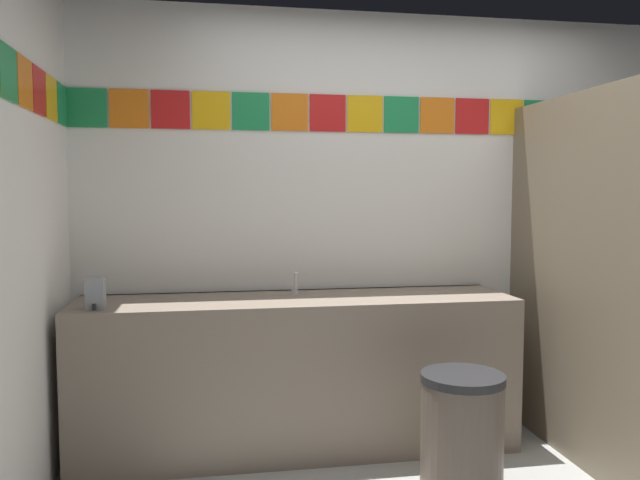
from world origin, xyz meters
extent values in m
cube|color=white|center=(0.00, 1.52, 1.26)|extent=(3.89, 0.08, 2.52)
cube|color=#1E8C4C|center=(-1.83, 1.47, 1.92)|extent=(0.22, 0.01, 0.22)
cube|color=orange|center=(-1.60, 1.47, 1.92)|extent=(0.22, 0.01, 0.22)
cube|color=red|center=(-1.37, 1.47, 1.92)|extent=(0.22, 0.01, 0.22)
cube|color=yellow|center=(-1.14, 1.47, 1.92)|extent=(0.22, 0.01, 0.22)
cube|color=#1E8C4C|center=(-0.92, 1.47, 1.92)|extent=(0.22, 0.01, 0.22)
cube|color=orange|center=(-0.69, 1.47, 1.92)|extent=(0.22, 0.01, 0.22)
cube|color=red|center=(-0.46, 1.47, 1.92)|extent=(0.22, 0.01, 0.22)
cube|color=yellow|center=(-0.23, 1.47, 1.92)|extent=(0.22, 0.01, 0.22)
cube|color=#1E8C4C|center=(0.00, 1.47, 1.92)|extent=(0.22, 0.01, 0.22)
cube|color=orange|center=(0.23, 1.47, 1.92)|extent=(0.22, 0.01, 0.22)
cube|color=red|center=(0.46, 1.47, 1.92)|extent=(0.22, 0.01, 0.22)
cube|color=yellow|center=(0.69, 1.47, 1.92)|extent=(0.22, 0.01, 0.22)
cube|color=#1E8C4C|center=(0.92, 1.47, 1.92)|extent=(0.22, 0.01, 0.22)
cube|color=orange|center=(1.14, 1.47, 1.92)|extent=(0.22, 0.01, 0.22)
cube|color=red|center=(1.37, 1.47, 1.92)|extent=(0.22, 0.01, 0.22)
cube|color=yellow|center=(1.60, 1.47, 1.92)|extent=(0.22, 0.01, 0.22)
cube|color=#1E8C4C|center=(-1.94, 0.45, 1.92)|extent=(0.01, 0.22, 0.22)
cube|color=orange|center=(-1.94, 0.68, 1.92)|extent=(0.01, 0.22, 0.22)
cube|color=red|center=(-1.94, 0.91, 1.92)|extent=(0.01, 0.22, 0.22)
cube|color=yellow|center=(-1.94, 1.14, 1.92)|extent=(0.01, 0.22, 0.22)
cube|color=#1E8C4C|center=(-1.94, 1.36, 1.92)|extent=(0.01, 0.22, 0.22)
cube|color=gray|center=(-0.68, 1.18, 0.43)|extent=(2.42, 0.59, 0.86)
cube|color=gray|center=(-0.68, 1.46, 0.82)|extent=(2.42, 0.03, 0.08)
cylinder|color=#F3E5CB|center=(-0.68, 1.15, 0.80)|extent=(0.34, 0.34, 0.10)
cylinder|color=silver|center=(-0.68, 1.29, 0.88)|extent=(0.04, 0.04, 0.05)
cylinder|color=silver|center=(-0.68, 1.24, 0.95)|extent=(0.02, 0.06, 0.09)
cube|color=gray|center=(-1.73, 1.01, 0.94)|extent=(0.09, 0.07, 0.16)
cylinder|color=black|center=(-1.73, 0.96, 0.88)|extent=(0.02, 0.02, 0.03)
cube|color=#726651|center=(0.76, 0.76, 0.98)|extent=(0.04, 1.43, 1.97)
cylinder|color=white|center=(1.31, 1.07, 0.20)|extent=(0.38, 0.38, 0.40)
torus|color=white|center=(1.31, 1.07, 0.42)|extent=(0.39, 0.39, 0.05)
cube|color=white|center=(1.31, 1.28, 0.57)|extent=(0.34, 0.17, 0.34)
cylinder|color=brown|center=(-0.01, 0.45, 0.28)|extent=(0.38, 0.38, 0.56)
cylinder|color=#262628|center=(-0.01, 0.45, 0.58)|extent=(0.39, 0.39, 0.04)
camera|label=1|loc=(-1.15, -2.24, 1.44)|focal=35.13mm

